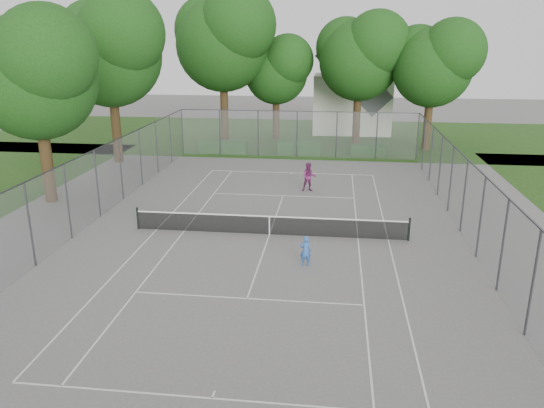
# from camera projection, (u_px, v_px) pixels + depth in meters

# --- Properties ---
(ground) EXTENTS (120.00, 120.00, 0.00)m
(ground) POSITION_uv_depth(u_px,v_px,m) (269.00, 235.00, 24.88)
(ground) COLOR #615E5C
(ground) RESTS_ON ground
(grass_far) EXTENTS (60.00, 20.00, 0.00)m
(grass_far) POSITION_uv_depth(u_px,v_px,m) (304.00, 136.00, 49.48)
(grass_far) COLOR #204112
(grass_far) RESTS_ON ground
(court_markings) EXTENTS (11.03, 23.83, 0.01)m
(court_markings) POSITION_uv_depth(u_px,v_px,m) (269.00, 235.00, 24.88)
(court_markings) COLOR silver
(court_markings) RESTS_ON ground
(tennis_net) EXTENTS (12.87, 0.10, 1.10)m
(tennis_net) POSITION_uv_depth(u_px,v_px,m) (269.00, 224.00, 24.73)
(tennis_net) COLOR black
(tennis_net) RESTS_ON ground
(perimeter_fence) EXTENTS (18.08, 34.08, 3.52)m
(perimeter_fence) POSITION_uv_depth(u_px,v_px,m) (269.00, 198.00, 24.33)
(perimeter_fence) COLOR #38383D
(perimeter_fence) RESTS_ON ground
(tree_far_left) EXTENTS (8.97, 8.19, 12.89)m
(tree_far_left) POSITION_uv_depth(u_px,v_px,m) (224.00, 37.00, 44.13)
(tree_far_left) COLOR #342312
(tree_far_left) RESTS_ON ground
(tree_far_midleft) EXTENTS (6.37, 5.82, 9.16)m
(tree_far_midleft) POSITION_uv_depth(u_px,v_px,m) (277.00, 67.00, 46.45)
(tree_far_midleft) COLOR #342312
(tree_far_midleft) RESTS_ON ground
(tree_far_midright) EXTENTS (7.65, 6.98, 11.00)m
(tree_far_midright) POSITION_uv_depth(u_px,v_px,m) (361.00, 53.00, 43.49)
(tree_far_midright) COLOR #342312
(tree_far_midright) RESTS_ON ground
(tree_far_right) EXTENTS (7.17, 6.55, 10.31)m
(tree_far_right) POSITION_uv_depth(u_px,v_px,m) (434.00, 61.00, 41.32)
(tree_far_right) COLOR #342312
(tree_far_right) RESTS_ON ground
(tree_side_back) EXTENTS (8.35, 7.63, 12.01)m
(tree_side_back) POSITION_uv_depth(u_px,v_px,m) (110.00, 46.00, 36.84)
(tree_side_back) COLOR #342312
(tree_side_back) RESTS_ON ground
(tree_side_front) EXTENTS (7.34, 6.70, 10.55)m
(tree_side_front) POSITION_uv_depth(u_px,v_px,m) (35.00, 69.00, 27.70)
(tree_side_front) COLOR #342312
(tree_side_front) RESTS_ON ground
(hedge_left) EXTENTS (3.72, 1.12, 0.93)m
(hedge_left) POSITION_uv_depth(u_px,v_px,m) (224.00, 147.00, 42.21)
(hedge_left) COLOR #194616
(hedge_left) RESTS_ON ground
(hedge_mid) EXTENTS (3.35, 0.96, 1.05)m
(hedge_mid) POSITION_uv_depth(u_px,v_px,m) (299.00, 148.00, 41.66)
(hedge_mid) COLOR #194616
(hedge_mid) RESTS_ON ground
(hedge_right) EXTENTS (2.69, 0.99, 0.81)m
(hedge_right) POSITION_uv_depth(u_px,v_px,m) (368.00, 150.00, 41.39)
(hedge_right) COLOR #194616
(hedge_right) RESTS_ON ground
(house) EXTENTS (7.24, 5.61, 9.01)m
(house) POSITION_uv_depth(u_px,v_px,m) (352.00, 94.00, 50.69)
(house) COLOR silver
(house) RESTS_ON ground
(girl_player) EXTENTS (0.50, 0.36, 1.27)m
(girl_player) POSITION_uv_depth(u_px,v_px,m) (306.00, 251.00, 21.37)
(girl_player) COLOR #3063B4
(girl_player) RESTS_ON ground
(woman_player) EXTENTS (0.94, 0.79, 1.73)m
(woman_player) POSITION_uv_depth(u_px,v_px,m) (309.00, 177.00, 31.66)
(woman_player) COLOR #73265A
(woman_player) RESTS_ON ground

